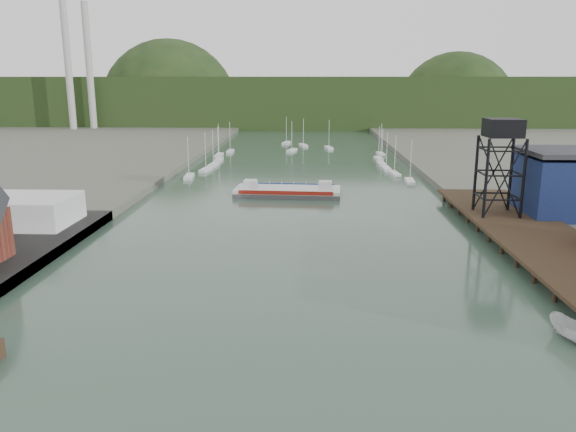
{
  "coord_description": "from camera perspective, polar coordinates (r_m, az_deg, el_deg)",
  "views": [
    {
      "loc": [
        3.32,
        -36.28,
        24.25
      ],
      "look_at": [
        -0.0,
        47.24,
        4.0
      ],
      "focal_mm": 35.0,
      "sensor_mm": 36.0,
      "label": 1
    }
  ],
  "objects": [
    {
      "name": "motorboat",
      "position": [
        60.7,
        26.86,
        -10.37
      ],
      "size": [
        3.43,
        5.99,
        2.18
      ],
      "primitive_type": "imported",
      "rotation": [
        0.0,
        0.0,
        0.24
      ],
      "color": "silver",
      "rests_on": "ground"
    },
    {
      "name": "white_shed",
      "position": [
        100.49,
        -25.87,
        0.52
      ],
      "size": [
        18.0,
        12.0,
        4.5
      ],
      "primitive_type": "cube",
      "color": "silver",
      "rests_on": "west_quay"
    },
    {
      "name": "smokestacks",
      "position": [
        290.22,
        -20.48,
        13.93
      ],
      "size": [
        11.2,
        8.2,
        60.0
      ],
      "color": "#AFB0AA",
      "rests_on": "ground"
    },
    {
      "name": "ground",
      "position": [
        43.76,
        -2.61,
        -20.05
      ],
      "size": [
        600.0,
        600.0,
        0.0
      ],
      "primitive_type": "plane",
      "color": "#2F4A3B",
      "rests_on": "ground"
    },
    {
      "name": "distant_hills",
      "position": [
        338.0,
        1.06,
        11.26
      ],
      "size": [
        500.0,
        120.0,
        80.0
      ],
      "color": "black",
      "rests_on": "ground"
    },
    {
      "name": "chain_ferry",
      "position": [
        121.37,
        -0.03,
        2.54
      ],
      "size": [
        23.07,
        10.43,
        3.25
      ],
      "rotation": [
        0.0,
        0.0,
        -0.06
      ],
      "color": "#454547",
      "rests_on": "ground"
    },
    {
      "name": "marina_sailboats",
      "position": [
        176.4,
        1.21,
        5.83
      ],
      "size": [
        57.71,
        92.65,
        0.9
      ],
      "color": "silver",
      "rests_on": "ground"
    },
    {
      "name": "lift_tower",
      "position": [
        99.83,
        20.97,
        7.79
      ],
      "size": [
        6.5,
        6.5,
        16.0
      ],
      "color": "black",
      "rests_on": "east_pier"
    },
    {
      "name": "east_pier",
      "position": [
        90.78,
        23.99,
        -1.84
      ],
      "size": [
        14.0,
        70.0,
        2.45
      ],
      "color": "black",
      "rests_on": "ground"
    }
  ]
}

